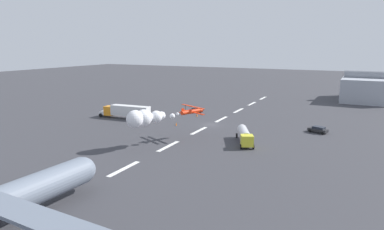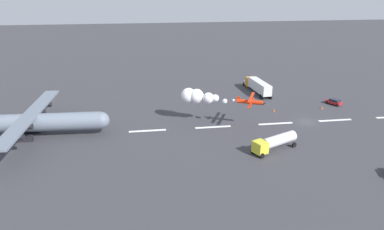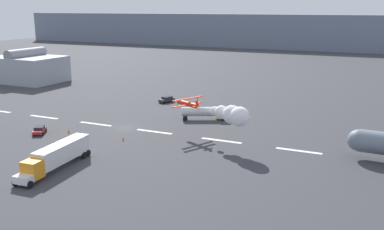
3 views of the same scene
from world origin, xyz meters
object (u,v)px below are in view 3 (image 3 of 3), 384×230
Objects in this scene: stunt_biplane_red at (229,114)px; fuel_tanker_truck at (204,112)px; semi_truck_orange at (57,155)px; traffic_cone_far at (123,138)px; airport_staff_sedan at (167,99)px; followme_car_yellow at (40,130)px; traffic_cone_near at (69,131)px.

fuel_tanker_truck is at bearing 125.54° from stunt_biplane_red.
semi_truck_orange is 20.92× the size of traffic_cone_far.
airport_staff_sedan is at bearing 104.09° from traffic_cone_far.
traffic_cone_far is at bearing 10.22° from followme_car_yellow.
airport_staff_sedan is at bearing 75.95° from followme_car_yellow.
fuel_tanker_truck reaches higher than followme_car_yellow.
airport_staff_sedan is 34.03m from traffic_cone_near.
stunt_biplane_red is 40.73m from airport_staff_sedan.
followme_car_yellow is 37.78m from airport_staff_sedan.
traffic_cone_near is (4.80, 2.90, -0.44)m from followme_car_yellow.
airport_staff_sedan is (-16.16, 12.69, -0.94)m from fuel_tanker_truck.
fuel_tanker_truck is at bearing 69.54° from traffic_cone_far.
fuel_tanker_truck is 13.23× the size of traffic_cone_near.
followme_car_yellow is at bearing -168.59° from stunt_biplane_red.
followme_car_yellow is 5.63m from traffic_cone_near.
traffic_cone_near is 1.00× the size of traffic_cone_far.
fuel_tanker_truck is at bearing 45.73° from traffic_cone_near.
traffic_cone_near is (-32.30, -4.58, -5.81)m from stunt_biplane_red.
stunt_biplane_red reaches higher than fuel_tanker_truck.
fuel_tanker_truck is 20.57m from airport_staff_sedan.
stunt_biplane_red reaches higher than traffic_cone_far.
semi_truck_orange is at bearing -103.34° from fuel_tanker_truck.
stunt_biplane_red is at bearing -46.24° from airport_staff_sedan.
airport_staff_sedan is (9.17, 36.65, 0.00)m from followme_car_yellow.
followme_car_yellow is at bearing -136.59° from fuel_tanker_truck.
airport_staff_sedan is 6.34× the size of traffic_cone_near.
semi_truck_orange reaches higher than traffic_cone_far.
traffic_cone_near is at bearing 125.22° from semi_truck_orange.
semi_truck_orange reaches higher than fuel_tanker_truck.
followme_car_yellow is 5.92× the size of traffic_cone_near.
fuel_tanker_truck is (8.90, 37.53, -0.39)m from semi_truck_orange.
followme_car_yellow and airport_staff_sedan have the same top height.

